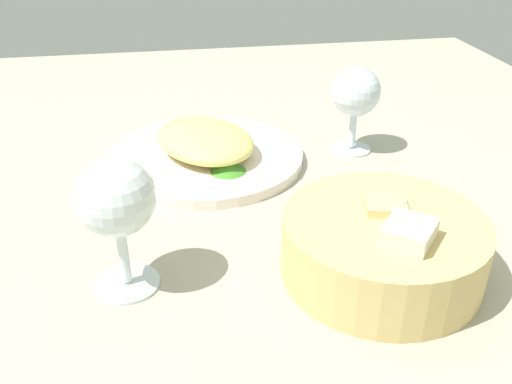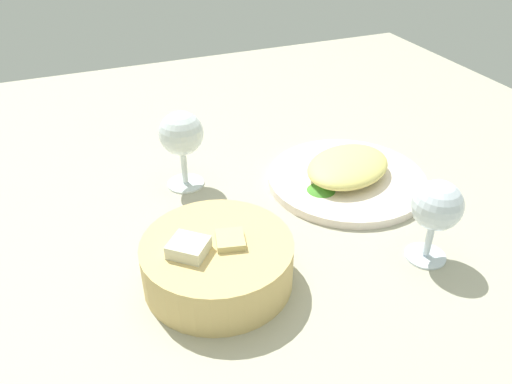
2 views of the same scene
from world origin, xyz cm
name	(u,v)px [view 1 (image 1 of 2)]	position (x,y,z in cm)	size (l,w,h in cm)	color
ground_plane	(194,210)	(0.00, 0.00, -1.00)	(140.00, 140.00, 2.00)	#AAA68F
plate	(205,157)	(-11.09, 2.54, 0.70)	(26.76, 26.76, 1.40)	white
omelette	(205,140)	(-11.09, 2.54, 3.26)	(16.14, 11.94, 3.72)	#E3D673
lettuce_garnish	(228,167)	(-4.87, 4.91, 2.04)	(4.64, 4.64, 1.29)	#418A29
bread_basket	(383,246)	(16.99, 17.15, 3.26)	(19.52, 19.52, 8.01)	#D7B771
wine_glass_near	(116,203)	(14.51, -7.42, 9.08)	(7.23, 7.23, 13.31)	silver
wine_glass_far	(356,95)	(-11.34, 23.56, 8.18)	(6.81, 6.81, 12.14)	silver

